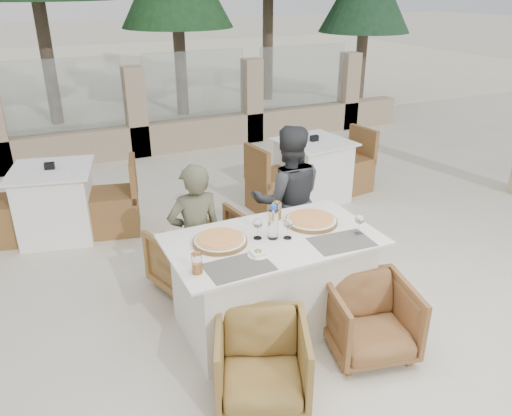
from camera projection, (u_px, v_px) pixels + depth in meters
name	position (u px, v px, depth m)	size (l,w,h in m)	color
ground	(277.00, 318.00, 4.12)	(80.00, 80.00, 0.00)	beige
sand_patch	(71.00, 73.00, 15.67)	(30.00, 16.00, 0.01)	#F3EAC6
perimeter_wall_far	(135.00, 106.00, 7.75)	(10.00, 0.34, 1.60)	tan
dining_table	(272.00, 282.00, 3.92)	(1.60, 0.90, 0.77)	white
placemat_near_left	(239.00, 267.00, 3.38)	(0.45, 0.30, 0.00)	#5B564E
placemat_near_right	(342.00, 242.00, 3.71)	(0.45, 0.30, 0.00)	#5E5751
pizza_left	(220.00, 240.00, 3.68)	(0.40, 0.40, 0.05)	#D85A1D
pizza_right	(311.00, 220.00, 4.00)	(0.42, 0.42, 0.05)	#CD481B
water_bottle	(273.00, 222.00, 3.72)	(0.08, 0.08, 0.27)	#B5D9EE
wine_glass_centre	(258.00, 227.00, 3.73)	(0.08, 0.08, 0.18)	silver
wine_glass_near	(288.00, 227.00, 3.73)	(0.08, 0.08, 0.18)	white
wine_glass_corner	(359.00, 223.00, 3.80)	(0.08, 0.08, 0.18)	silver
beer_glass_left	(197.00, 263.00, 3.29)	(0.07, 0.07, 0.14)	orange
beer_glass_right	(277.00, 211.00, 4.05)	(0.07, 0.07, 0.15)	gold
olive_dish	(258.00, 253.00, 3.52)	(0.11, 0.11, 0.04)	white
armchair_far_left	(192.00, 258.00, 4.46)	(0.62, 0.64, 0.58)	olive
armchair_far_right	(268.00, 233.00, 4.88)	(0.65, 0.67, 0.61)	brown
armchair_near_left	(262.00, 361.00, 3.25)	(0.59, 0.61, 0.56)	olive
armchair_near_right	(370.00, 319.00, 3.66)	(0.60, 0.62, 0.56)	brown
diner_left	(196.00, 237.00, 4.10)	(0.46, 0.30, 1.26)	#52533C
diner_right	(288.00, 200.00, 4.60)	(0.69, 0.53, 1.41)	#343639
bg_table_a	(56.00, 203.00, 5.34)	(1.64, 0.82, 0.77)	white
bg_table_b	(313.00, 171.00, 6.28)	(1.64, 0.82, 0.77)	white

